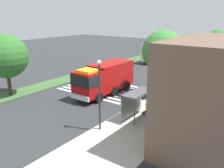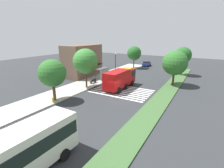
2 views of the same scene
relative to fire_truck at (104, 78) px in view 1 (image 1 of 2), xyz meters
The scene contains 16 objects.
ground_plane 4.27m from the fire_truck, 163.07° to the right, with size 120.00×120.00×0.00m, color #2D3033.
sidewalk 8.59m from the fire_truck, 115.45° to the left, with size 60.00×5.58×0.14m, color #ADA89E.
median_strip 9.39m from the fire_truck, 113.04° to the right, with size 60.00×3.00×0.14m, color #3D6033.
crosswalk 2.84m from the fire_truck, 146.63° to the right, with size 6.75×10.54×0.01m.
fire_truck is the anchor object (origin of this frame).
parked_car_west 27.11m from the fire_truck, behind, with size 4.34×2.23×1.69m.
transit_bus 23.90m from the fire_truck, behind, with size 11.14×3.01×3.63m.
bus_stop_shelter 7.40m from the fire_truck, 59.67° to the left, with size 3.50×1.40×2.46m.
bench_near_shelter 6.53m from the fire_truck, 92.37° to the left, with size 1.60×0.50×0.90m.
street_lamp 9.35m from the fire_truck, 35.51° to the left, with size 0.36×0.36×5.70m.
storefront_building 13.64m from the fire_truck, 71.78° to the left, with size 10.05×5.82×7.62m.
sidewalk_tree_far_west 28.97m from the fire_truck, 168.50° to the left, with size 4.22×4.22×6.16m.
sidewalk_tree_west 12.78m from the fire_truck, 152.68° to the left, with size 4.12×4.12×6.38m.
sidewalk_tree_center 7.36m from the fire_truck, 119.74° to the left, with size 4.68×4.68×7.42m.
median_tree_far_west 11.14m from the fire_truck, 51.28° to the right, with size 4.89×4.89×6.96m.
fire_hydrant 13.15m from the fire_truck, 156.24° to the left, with size 0.28×0.28×0.70m, color gold.
Camera 1 is at (25.06, 17.67, 9.18)m, focal length 38.68 mm.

